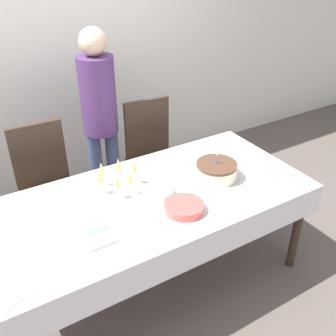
{
  "coord_description": "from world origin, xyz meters",
  "views": [
    {
      "loc": [
        -0.96,
        -1.79,
        2.15
      ],
      "look_at": [
        0.17,
        0.07,
        0.85
      ],
      "focal_mm": 42.0,
      "sensor_mm": 36.0,
      "label": 1
    }
  ],
  "objects_px": {
    "dining_chair_far_left": "(47,182)",
    "champagne_tray": "(117,180)",
    "birthday_cake": "(216,170)",
    "dining_chair_far_right": "(153,152)",
    "plate_stack_dessert": "(158,192)",
    "plate_stack_main": "(184,207)",
    "person_standing": "(99,110)"
  },
  "relations": [
    {
      "from": "dining_chair_far_left",
      "to": "champagne_tray",
      "type": "height_order",
      "value": "dining_chair_far_left"
    },
    {
      "from": "birthday_cake",
      "to": "person_standing",
      "type": "distance_m",
      "value": 1.09
    },
    {
      "from": "plate_stack_dessert",
      "to": "birthday_cake",
      "type": "bearing_deg",
      "value": -3.71
    },
    {
      "from": "plate_stack_main",
      "to": "person_standing",
      "type": "bearing_deg",
      "value": 91.05
    },
    {
      "from": "dining_chair_far_right",
      "to": "birthday_cake",
      "type": "xyz_separation_m",
      "value": [
        0.02,
        -0.84,
        0.24
      ]
    },
    {
      "from": "birthday_cake",
      "to": "champagne_tray",
      "type": "xyz_separation_m",
      "value": [
        -0.64,
        0.21,
        0.02
      ]
    },
    {
      "from": "plate_stack_dessert",
      "to": "dining_chair_far_right",
      "type": "bearing_deg",
      "value": 63.01
    },
    {
      "from": "dining_chair_far_left",
      "to": "plate_stack_dessert",
      "type": "xyz_separation_m",
      "value": [
        0.51,
        -0.81,
        0.2
      ]
    },
    {
      "from": "dining_chair_far_right",
      "to": "plate_stack_dessert",
      "type": "height_order",
      "value": "dining_chair_far_right"
    },
    {
      "from": "dining_chair_far_right",
      "to": "plate_stack_main",
      "type": "height_order",
      "value": "dining_chair_far_right"
    },
    {
      "from": "plate_stack_main",
      "to": "dining_chair_far_left",
      "type": "bearing_deg",
      "value": 118.17
    },
    {
      "from": "dining_chair_far_right",
      "to": "plate_stack_main",
      "type": "relative_size",
      "value": 4.1
    },
    {
      "from": "birthday_cake",
      "to": "plate_stack_main",
      "type": "relative_size",
      "value": 1.15
    },
    {
      "from": "dining_chair_far_right",
      "to": "person_standing",
      "type": "distance_m",
      "value": 0.59
    },
    {
      "from": "birthday_cake",
      "to": "plate_stack_dessert",
      "type": "height_order",
      "value": "birthday_cake"
    },
    {
      "from": "person_standing",
      "to": "dining_chair_far_left",
      "type": "bearing_deg",
      "value": -163.32
    },
    {
      "from": "plate_stack_dessert",
      "to": "dining_chair_far_left",
      "type": "bearing_deg",
      "value": 122.06
    },
    {
      "from": "dining_chair_far_right",
      "to": "plate_stack_dessert",
      "type": "bearing_deg",
      "value": -116.99
    },
    {
      "from": "champagne_tray",
      "to": "dining_chair_far_left",
      "type": "bearing_deg",
      "value": 116.05
    },
    {
      "from": "dining_chair_far_right",
      "to": "plate_stack_main",
      "type": "bearing_deg",
      "value": -109.39
    },
    {
      "from": "birthday_cake",
      "to": "champagne_tray",
      "type": "relative_size",
      "value": 0.78
    },
    {
      "from": "dining_chair_far_left",
      "to": "person_standing",
      "type": "relative_size",
      "value": 0.62
    },
    {
      "from": "dining_chair_far_left",
      "to": "person_standing",
      "type": "distance_m",
      "value": 0.69
    },
    {
      "from": "dining_chair_far_right",
      "to": "champagne_tray",
      "type": "distance_m",
      "value": 0.92
    },
    {
      "from": "dining_chair_far_right",
      "to": "dining_chair_far_left",
      "type": "bearing_deg",
      "value": 179.99
    },
    {
      "from": "champagne_tray",
      "to": "plate_stack_main",
      "type": "relative_size",
      "value": 1.47
    },
    {
      "from": "dining_chair_far_left",
      "to": "birthday_cake",
      "type": "distance_m",
      "value": 1.28
    },
    {
      "from": "dining_chair_far_right",
      "to": "plate_stack_main",
      "type": "xyz_separation_m",
      "value": [
        -0.36,
        -1.04,
        0.21
      ]
    },
    {
      "from": "birthday_cake",
      "to": "dining_chair_far_right",
      "type": "bearing_deg",
      "value": 91.71
    },
    {
      "from": "champagne_tray",
      "to": "person_standing",
      "type": "height_order",
      "value": "person_standing"
    },
    {
      "from": "dining_chair_far_left",
      "to": "plate_stack_main",
      "type": "xyz_separation_m",
      "value": [
        0.55,
        -1.04,
        0.21
      ]
    },
    {
      "from": "dining_chair_far_left",
      "to": "person_standing",
      "type": "bearing_deg",
      "value": 16.68
    }
  ]
}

